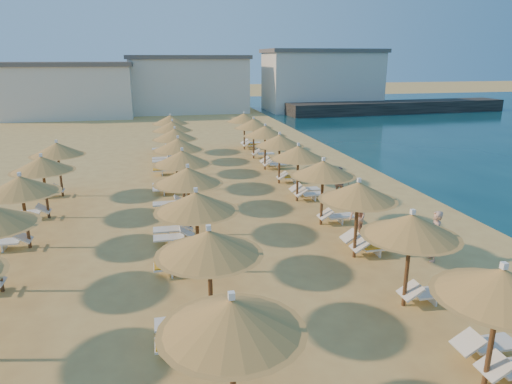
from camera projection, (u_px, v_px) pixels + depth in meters
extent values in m
plane|color=#D9B25F|center=(271.00, 257.00, 16.73)|extent=(220.00, 220.00, 0.00)
cube|color=black|center=(398.00, 107.00, 59.91)|extent=(30.17, 5.58, 1.50)
cube|color=beige|center=(68.00, 92.00, 54.86)|extent=(15.00, 8.00, 6.00)
cube|color=#59514C|center=(65.00, 64.00, 53.94)|extent=(15.60, 8.48, 0.50)
cube|color=beige|center=(189.00, 86.00, 60.44)|extent=(15.00, 8.00, 6.80)
cube|color=#59514C|center=(187.00, 57.00, 59.41)|extent=(15.60, 8.48, 0.50)
cube|color=beige|center=(321.00, 82.00, 62.18)|extent=(15.00, 8.00, 7.60)
cube|color=#59514C|center=(323.00, 51.00, 61.03)|extent=(15.60, 8.48, 0.50)
cylinder|color=brown|center=(492.00, 337.00, 9.84)|extent=(0.12, 0.12, 2.45)
cone|color=#905E2A|center=(501.00, 283.00, 9.47)|extent=(2.60, 2.60, 0.65)
cone|color=#905E2A|center=(499.00, 294.00, 9.55)|extent=(2.80, 2.80, 0.12)
cube|color=white|center=(504.00, 266.00, 9.36)|extent=(0.12, 0.12, 0.14)
cylinder|color=brown|center=(407.00, 268.00, 13.10)|extent=(0.12, 0.12, 2.45)
cone|color=#905E2A|center=(411.00, 225.00, 12.73)|extent=(2.60, 2.60, 0.65)
cone|color=#905E2A|center=(411.00, 234.00, 12.81)|extent=(2.80, 2.80, 0.12)
cube|color=white|center=(413.00, 212.00, 12.62)|extent=(0.12, 0.12, 0.14)
cylinder|color=brown|center=(356.00, 226.00, 16.36)|extent=(0.12, 0.12, 2.45)
cone|color=#905E2A|center=(358.00, 191.00, 15.99)|extent=(2.60, 2.60, 0.65)
cone|color=#905E2A|center=(358.00, 198.00, 16.07)|extent=(2.80, 2.80, 0.12)
cube|color=white|center=(359.00, 180.00, 15.88)|extent=(0.12, 0.12, 0.14)
cylinder|color=brown|center=(322.00, 198.00, 19.62)|extent=(0.12, 0.12, 2.45)
cone|color=#905E2A|center=(323.00, 168.00, 19.25)|extent=(2.60, 2.60, 0.65)
cone|color=#905E2A|center=(323.00, 174.00, 19.33)|extent=(2.80, 2.80, 0.12)
cube|color=white|center=(324.00, 159.00, 19.14)|extent=(0.12, 0.12, 0.14)
cylinder|color=brown|center=(298.00, 178.00, 22.88)|extent=(0.12, 0.12, 2.45)
cone|color=#905E2A|center=(298.00, 152.00, 22.52)|extent=(2.60, 2.60, 0.65)
cone|color=#905E2A|center=(298.00, 157.00, 22.59)|extent=(2.80, 2.80, 0.12)
cube|color=white|center=(298.00, 144.00, 22.40)|extent=(0.12, 0.12, 0.14)
cylinder|color=brown|center=(279.00, 163.00, 26.14)|extent=(0.12, 0.12, 2.45)
cone|color=#905E2A|center=(280.00, 140.00, 25.78)|extent=(2.60, 2.60, 0.65)
cone|color=#905E2A|center=(280.00, 145.00, 25.85)|extent=(2.80, 2.80, 0.12)
cube|color=white|center=(280.00, 133.00, 25.66)|extent=(0.12, 0.12, 0.14)
cylinder|color=brown|center=(265.00, 151.00, 29.40)|extent=(0.12, 0.12, 2.45)
cone|color=#905E2A|center=(265.00, 131.00, 29.04)|extent=(2.60, 2.60, 0.65)
cone|color=#905E2A|center=(265.00, 135.00, 29.11)|extent=(2.80, 2.80, 0.12)
cube|color=white|center=(265.00, 125.00, 28.92)|extent=(0.12, 0.12, 0.14)
cylinder|color=brown|center=(254.00, 142.00, 32.67)|extent=(0.12, 0.12, 2.45)
cone|color=#905E2A|center=(254.00, 123.00, 32.30)|extent=(2.60, 2.60, 0.65)
cone|color=#905E2A|center=(254.00, 127.00, 32.37)|extent=(2.80, 2.80, 0.12)
cube|color=white|center=(254.00, 118.00, 32.18)|extent=(0.12, 0.12, 0.14)
cylinder|color=brown|center=(244.00, 134.00, 35.93)|extent=(0.12, 0.12, 2.45)
cone|color=#905E2A|center=(244.00, 117.00, 35.56)|extent=(2.60, 2.60, 0.65)
cone|color=#905E2A|center=(244.00, 121.00, 35.63)|extent=(2.80, 2.80, 0.12)
cube|color=white|center=(244.00, 112.00, 35.45)|extent=(0.12, 0.12, 0.14)
cylinder|color=brown|center=(233.00, 375.00, 8.66)|extent=(0.12, 0.12, 2.45)
cone|color=#905E2A|center=(232.00, 315.00, 8.30)|extent=(2.60, 2.60, 0.65)
cone|color=#905E2A|center=(232.00, 328.00, 8.37)|extent=(2.80, 2.80, 0.12)
cube|color=white|center=(231.00, 296.00, 8.18)|extent=(0.12, 0.12, 0.14)
cylinder|color=brown|center=(210.00, 288.00, 11.92)|extent=(0.12, 0.12, 2.45)
cone|color=#905E2A|center=(209.00, 242.00, 11.56)|extent=(2.60, 2.60, 0.65)
cone|color=#905E2A|center=(209.00, 252.00, 11.63)|extent=(2.80, 2.80, 0.12)
cube|color=white|center=(208.00, 228.00, 11.44)|extent=(0.12, 0.12, 0.14)
cylinder|color=brown|center=(198.00, 239.00, 15.18)|extent=(0.12, 0.12, 2.45)
cone|color=#905E2A|center=(196.00, 202.00, 14.82)|extent=(2.60, 2.60, 0.65)
cone|color=#905E2A|center=(196.00, 209.00, 14.89)|extent=(2.80, 2.80, 0.12)
cube|color=white|center=(196.00, 190.00, 14.70)|extent=(0.12, 0.12, 0.14)
cylinder|color=brown|center=(189.00, 207.00, 18.44)|extent=(0.12, 0.12, 2.45)
cone|color=#905E2A|center=(188.00, 176.00, 18.08)|extent=(2.60, 2.60, 0.65)
cone|color=#905E2A|center=(188.00, 182.00, 18.15)|extent=(2.80, 2.80, 0.12)
cube|color=white|center=(188.00, 166.00, 17.96)|extent=(0.12, 0.12, 0.14)
cylinder|color=brown|center=(184.00, 184.00, 21.71)|extent=(0.12, 0.12, 2.45)
cone|color=#905E2A|center=(182.00, 157.00, 21.34)|extent=(2.60, 2.60, 0.65)
cone|color=#905E2A|center=(183.00, 163.00, 21.41)|extent=(2.80, 2.80, 0.12)
cube|color=white|center=(182.00, 149.00, 21.22)|extent=(0.12, 0.12, 0.14)
cylinder|color=brown|center=(179.00, 168.00, 24.97)|extent=(0.12, 0.12, 2.45)
cone|color=#905E2A|center=(178.00, 144.00, 24.60)|extent=(2.60, 2.60, 0.65)
cone|color=#905E2A|center=(178.00, 149.00, 24.67)|extent=(2.80, 2.80, 0.12)
cube|color=white|center=(178.00, 137.00, 24.49)|extent=(0.12, 0.12, 0.14)
cylinder|color=brown|center=(176.00, 155.00, 28.23)|extent=(0.12, 0.12, 2.45)
cone|color=#905E2A|center=(175.00, 134.00, 27.86)|extent=(2.60, 2.60, 0.65)
cone|color=#905E2A|center=(175.00, 138.00, 27.93)|extent=(2.80, 2.80, 0.12)
cube|color=white|center=(175.00, 128.00, 27.75)|extent=(0.12, 0.12, 0.14)
cylinder|color=brown|center=(173.00, 145.00, 31.49)|extent=(0.12, 0.12, 2.45)
cone|color=#905E2A|center=(172.00, 126.00, 31.12)|extent=(2.60, 2.60, 0.65)
cone|color=#905E2A|center=(173.00, 130.00, 31.19)|extent=(2.80, 2.80, 0.12)
cube|color=white|center=(172.00, 120.00, 31.01)|extent=(0.12, 0.12, 0.14)
cylinder|color=brown|center=(171.00, 137.00, 34.75)|extent=(0.12, 0.12, 2.45)
cone|color=#905E2A|center=(170.00, 119.00, 34.38)|extent=(2.60, 2.60, 0.65)
cone|color=#905E2A|center=(171.00, 123.00, 34.45)|extent=(2.80, 2.80, 0.12)
cube|color=white|center=(170.00, 114.00, 34.27)|extent=(0.12, 0.12, 0.14)
cylinder|color=brown|center=(26.00, 218.00, 17.17)|extent=(0.12, 0.12, 2.45)
cone|color=#905E2A|center=(21.00, 185.00, 16.80)|extent=(2.60, 2.60, 0.65)
cone|color=#905E2A|center=(22.00, 191.00, 16.88)|extent=(2.80, 2.80, 0.12)
cube|color=white|center=(19.00, 174.00, 16.69)|extent=(0.12, 0.12, 0.14)
cylinder|color=brown|center=(46.00, 192.00, 20.43)|extent=(0.12, 0.12, 2.45)
cone|color=#905E2A|center=(42.00, 164.00, 20.06)|extent=(2.60, 2.60, 0.65)
cone|color=#905E2A|center=(43.00, 170.00, 20.14)|extent=(2.80, 2.80, 0.12)
cube|color=white|center=(41.00, 155.00, 19.95)|extent=(0.12, 0.12, 0.14)
cylinder|color=brown|center=(60.00, 174.00, 23.69)|extent=(0.12, 0.12, 2.45)
cone|color=#905E2A|center=(57.00, 149.00, 23.33)|extent=(2.60, 2.60, 0.65)
cone|color=#905E2A|center=(58.00, 154.00, 23.40)|extent=(2.80, 2.80, 0.12)
cube|color=white|center=(56.00, 141.00, 23.21)|extent=(0.12, 0.12, 0.14)
cube|color=white|center=(494.00, 366.00, 10.10)|extent=(0.58, 0.64, 0.40)
cube|color=white|center=(493.00, 343.00, 11.13)|extent=(1.19, 0.64, 0.06)
cube|color=white|center=(492.00, 349.00, 11.17)|extent=(0.06, 0.58, 0.32)
cube|color=white|center=(468.00, 342.00, 10.94)|extent=(0.58, 0.64, 0.40)
cube|color=white|center=(432.00, 292.00, 13.55)|extent=(1.19, 0.64, 0.06)
cube|color=white|center=(431.00, 297.00, 13.59)|extent=(0.06, 0.58, 0.32)
cube|color=white|center=(411.00, 291.00, 13.36)|extent=(0.58, 0.64, 0.40)
cube|color=white|center=(177.00, 323.00, 11.99)|extent=(1.19, 0.64, 0.06)
cube|color=white|center=(178.00, 328.00, 12.04)|extent=(0.06, 0.58, 0.32)
cube|color=white|center=(204.00, 315.00, 12.10)|extent=(0.58, 0.64, 0.40)
cube|color=white|center=(179.00, 343.00, 11.15)|extent=(1.19, 0.64, 0.06)
cube|color=white|center=(180.00, 348.00, 11.20)|extent=(0.06, 0.58, 0.32)
cube|color=white|center=(208.00, 334.00, 11.26)|extent=(0.58, 0.64, 0.40)
cube|color=orange|center=(179.00, 341.00, 11.14)|extent=(1.14, 0.59, 0.05)
cube|color=white|center=(377.00, 247.00, 16.81)|extent=(1.19, 0.64, 0.06)
cube|color=white|center=(377.00, 251.00, 16.85)|extent=(0.06, 0.58, 0.32)
cube|color=white|center=(360.00, 245.00, 16.62)|extent=(0.58, 0.64, 0.40)
cube|color=orange|center=(377.00, 245.00, 16.79)|extent=(1.14, 0.59, 0.05)
cube|color=white|center=(366.00, 238.00, 17.65)|extent=(1.19, 0.64, 0.06)
cube|color=white|center=(366.00, 241.00, 17.69)|extent=(0.06, 0.58, 0.32)
cube|color=white|center=(349.00, 236.00, 17.46)|extent=(0.58, 0.64, 0.40)
cube|color=white|center=(172.00, 266.00, 15.25)|extent=(1.19, 0.64, 0.06)
cube|color=white|center=(172.00, 270.00, 15.30)|extent=(0.06, 0.58, 0.32)
cube|color=white|center=(193.00, 260.00, 15.36)|extent=(0.58, 0.64, 0.40)
cube|color=orange|center=(172.00, 264.00, 15.24)|extent=(1.14, 0.59, 0.05)
cube|color=white|center=(340.00, 216.00, 20.07)|extent=(1.19, 0.64, 0.06)
cube|color=white|center=(340.00, 219.00, 20.11)|extent=(0.06, 0.58, 0.32)
cube|color=white|center=(325.00, 214.00, 19.88)|extent=(0.58, 0.64, 0.40)
cube|color=white|center=(168.00, 229.00, 18.51)|extent=(1.19, 0.64, 0.06)
cube|color=white|center=(168.00, 233.00, 18.56)|extent=(0.06, 0.58, 0.32)
cube|color=white|center=(185.00, 225.00, 18.62)|extent=(0.58, 0.64, 0.40)
cube|color=white|center=(169.00, 237.00, 17.67)|extent=(1.19, 0.64, 0.06)
cube|color=white|center=(169.00, 241.00, 17.72)|extent=(0.06, 0.58, 0.32)
cube|color=white|center=(187.00, 233.00, 17.78)|extent=(0.58, 0.64, 0.40)
cube|color=white|center=(314.00, 194.00, 23.33)|extent=(1.19, 0.64, 0.06)
cube|color=white|center=(314.00, 197.00, 23.37)|extent=(0.06, 0.58, 0.32)
cube|color=white|center=(301.00, 192.00, 23.14)|extent=(0.58, 0.64, 0.40)
cube|color=white|center=(308.00, 189.00, 24.17)|extent=(1.19, 0.64, 0.06)
cube|color=white|center=(308.00, 192.00, 24.22)|extent=(0.06, 0.58, 0.32)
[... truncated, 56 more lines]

